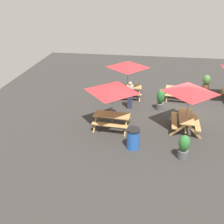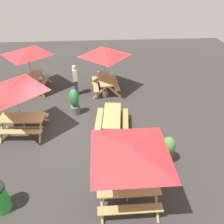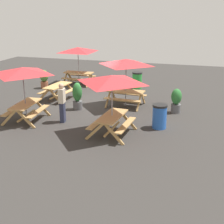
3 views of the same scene
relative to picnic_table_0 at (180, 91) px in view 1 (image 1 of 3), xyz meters
The scene contains 10 objects.
ground_plane 2.01m from the picnic_table_0, 89.66° to the right, with size 24.69×24.69×0.00m, color #33302D.
picnic_table_0 is the anchor object (origin of this frame).
picnic_table_1 3.64m from the picnic_table_0, behind, with size 2.15×2.15×2.34m.
picnic_table_2 5.73m from the picnic_table_0, 132.56° to the right, with size 2.14×2.14×2.34m.
picnic_table_4 3.94m from the picnic_table_0, 91.10° to the right, with size 2.11×2.11×2.34m.
trash_bin_blue 6.26m from the picnic_table_0, 114.21° to the right, with size 0.59×0.59×0.98m.
potted_plant_0 6.16m from the picnic_table_0, 93.98° to the right, with size 0.47×0.47×1.13m.
potted_plant_1 2.08m from the picnic_table_0, 127.88° to the right, with size 0.45×0.45×1.29m.
potted_plant_2 2.65m from the picnic_table_0, 43.76° to the left, with size 0.51×0.51×1.10m.
person_standing 3.51m from the picnic_table_0, 150.73° to the right, with size 0.39×0.27×1.67m.
Camera 1 is at (-2.15, -13.10, 6.65)m, focal length 40.00 mm.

